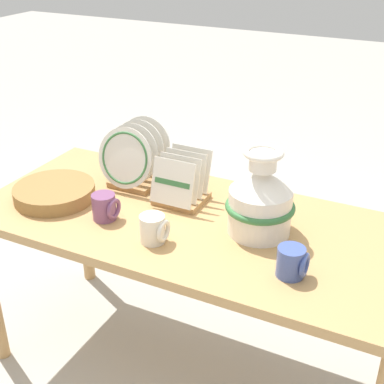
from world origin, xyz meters
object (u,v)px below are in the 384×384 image
at_px(ceramic_vase, 261,199).
at_px(mug_plum_glaze, 105,207).
at_px(dish_rack_round_plates, 133,160).
at_px(mug_cobalt_glaze, 292,262).
at_px(wicker_charger_stack, 55,192).
at_px(mug_cream_glaze, 154,229).
at_px(dish_rack_square_plates, 181,186).

bearing_deg(ceramic_vase, mug_plum_glaze, -162.93).
height_order(dish_rack_round_plates, mug_cobalt_glaze, dish_rack_round_plates).
relative_size(wicker_charger_stack, mug_cream_glaze, 3.22).
distance_m(dish_rack_square_plates, mug_cobalt_glaze, 0.58).
height_order(ceramic_vase, dish_rack_round_plates, ceramic_vase).
distance_m(dish_rack_round_plates, wicker_charger_stack, 0.33).
bearing_deg(ceramic_vase, mug_cobalt_glaze, -48.30).
distance_m(mug_cream_glaze, mug_cobalt_glaze, 0.46).
bearing_deg(ceramic_vase, dish_rack_round_plates, 168.28).
bearing_deg(mug_plum_glaze, dish_rack_round_plates, 100.49).
distance_m(ceramic_vase, mug_cobalt_glaze, 0.27).
distance_m(ceramic_vase, wicker_charger_stack, 0.79).
height_order(mug_cream_glaze, mug_plum_glaze, same).
relative_size(wicker_charger_stack, mug_plum_glaze, 3.22).
height_order(wicker_charger_stack, mug_cobalt_glaze, mug_cobalt_glaze).
relative_size(dish_rack_square_plates, mug_cobalt_glaze, 2.04).
relative_size(wicker_charger_stack, mug_cobalt_glaze, 3.22).
height_order(wicker_charger_stack, mug_plum_glaze, mug_plum_glaze).
distance_m(dish_rack_round_plates, mug_cream_glaze, 0.44).
bearing_deg(mug_cobalt_glaze, mug_plum_glaze, 176.96).
xyz_separation_m(ceramic_vase, dish_rack_round_plates, (-0.57, 0.12, -0.02)).
relative_size(ceramic_vase, mug_cream_glaze, 3.17).
relative_size(mug_cream_glaze, mug_cobalt_glaze, 1.00).
bearing_deg(mug_cream_glaze, ceramic_vase, 36.33).
height_order(mug_cobalt_glaze, mug_plum_glaze, same).
bearing_deg(ceramic_vase, dish_rack_square_plates, 166.60).
distance_m(ceramic_vase, mug_plum_glaze, 0.55).
relative_size(dish_rack_round_plates, mug_cream_glaze, 2.67).
bearing_deg(mug_cream_glaze, mug_plum_glaze, 166.79).
height_order(dish_rack_round_plates, mug_cream_glaze, dish_rack_round_plates).
bearing_deg(mug_cobalt_glaze, dish_rack_square_plates, 151.65).
xyz_separation_m(dish_rack_round_plates, wicker_charger_stack, (-0.21, -0.24, -0.08)).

